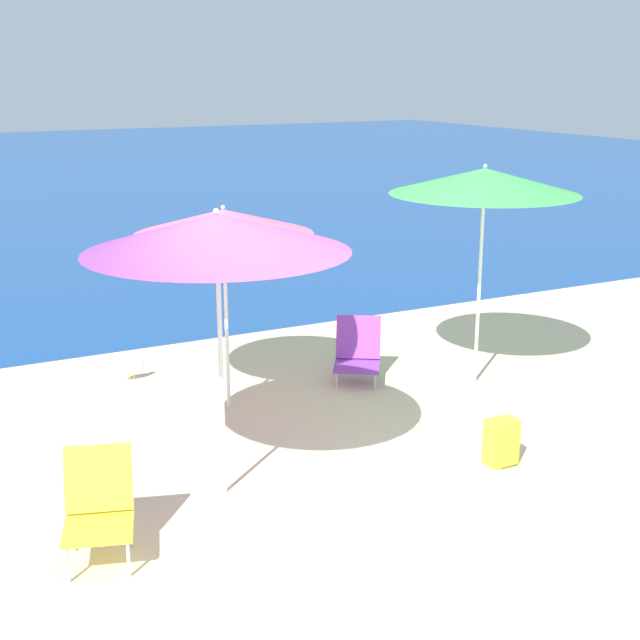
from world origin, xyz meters
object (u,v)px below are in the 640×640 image
object	(u,v)px
beach_umbrella_green	(485,181)
beach_chair_purple	(358,352)
seagull	(132,368)
beach_umbrella_pink	(223,222)
beach_chair_yellow	(99,504)
backpack_yellow	(501,443)
beach_umbrella_purple	(217,233)

from	to	relation	value
beach_umbrella_green	beach_chair_purple	distance (m)	2.22
beach_chair_purple	seagull	xyz separation A→B (m)	(-2.16, 1.09, -0.17)
beach_chair_purple	seagull	distance (m)	2.43
beach_umbrella_pink	beach_umbrella_green	xyz separation A→B (m)	(2.62, -0.52, 0.29)
beach_chair_yellow	backpack_yellow	world-z (taller)	beach_chair_yellow
beach_umbrella_pink	beach_umbrella_purple	xyz separation A→B (m)	(-0.72, -1.71, 0.23)
beach_chair_purple	beach_chair_yellow	bearing A→B (deg)	-112.47
beach_umbrella_green	backpack_yellow	size ratio (longest dim) A/B	5.81
backpack_yellow	beach_chair_purple	bearing A→B (deg)	90.38
beach_chair_yellow	beach_umbrella_pink	bearing A→B (deg)	68.01
beach_umbrella_pink	beach_umbrella_purple	bearing A→B (deg)	-112.75
beach_chair_purple	beach_umbrella_pink	bearing A→B (deg)	-142.66
beach_umbrella_purple	seagull	distance (m)	3.51
beach_umbrella_purple	beach_chair_purple	world-z (taller)	beach_umbrella_purple
beach_umbrella_pink	seagull	world-z (taller)	beach_umbrella_pink
beach_umbrella_purple	backpack_yellow	distance (m)	3.01
beach_umbrella_green	seagull	bearing A→B (deg)	151.76
beach_chair_yellow	beach_chair_purple	bearing A→B (deg)	52.28
beach_umbrella_green	beach_chair_purple	bearing A→B (deg)	149.14
beach_umbrella_purple	beach_umbrella_green	size ratio (longest dim) A/B	0.98
beach_umbrella_pink	beach_umbrella_purple	world-z (taller)	beach_umbrella_purple
beach_chair_yellow	seagull	size ratio (longest dim) A/B	2.77
seagull	beach_chair_yellow	bearing A→B (deg)	-109.25
beach_umbrella_green	seagull	size ratio (longest dim) A/B	8.59
beach_umbrella_purple	beach_umbrella_pink	bearing A→B (deg)	67.25
beach_umbrella_pink	beach_chair_yellow	distance (m)	3.21
beach_umbrella_purple	seagull	world-z (taller)	beach_umbrella_purple
beach_chair_purple	seagull	bearing A→B (deg)	-174.16
backpack_yellow	beach_chair_yellow	bearing A→B (deg)	178.52
beach_umbrella_purple	beach_chair_yellow	xyz separation A→B (m)	(-1.10, -0.50, -1.69)
backpack_yellow	beach_umbrella_pink	bearing A→B (deg)	124.09
beach_umbrella_purple	seagull	size ratio (longest dim) A/B	8.40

